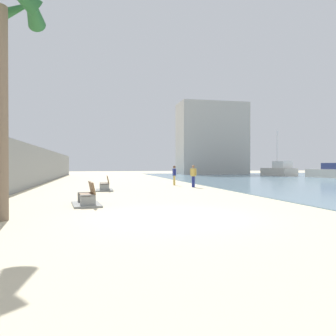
{
  "coord_description": "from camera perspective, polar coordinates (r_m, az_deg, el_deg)",
  "views": [
    {
      "loc": [
        -2.45,
        -10.34,
        1.68
      ],
      "look_at": [
        3.17,
        15.49,
        1.43
      ],
      "focal_mm": 35.39,
      "sensor_mm": 36.0,
      "label": 1
    }
  ],
  "objects": [
    {
      "name": "person_walking",
      "position": [
        27.17,
        1.09,
        -1.03
      ],
      "size": [
        0.24,
        0.52,
        1.62
      ],
      "color": "gold",
      "rests_on": "ground"
    },
    {
      "name": "boat_far_right",
      "position": [
        47.23,
        25.77,
        -0.63
      ],
      "size": [
        2.05,
        6.34,
        1.89
      ],
      "color": "beige",
      "rests_on": "water_bay"
    },
    {
      "name": "boat_mid_bay",
      "position": [
        52.88,
        18.59,
        -0.37
      ],
      "size": [
        2.56,
        6.61,
        7.03
      ],
      "color": "beige",
      "rests_on": "water_bay"
    },
    {
      "name": "bench_near",
      "position": [
        14.19,
        -13.79,
        -5.32
      ],
      "size": [
        1.33,
        2.21,
        0.98
      ],
      "color": "gray",
      "rests_on": "ground"
    },
    {
      "name": "bench_far",
      "position": [
        22.04,
        -10.84,
        -3.23
      ],
      "size": [
        1.13,
        2.12,
        0.98
      ],
      "color": "gray",
      "rests_on": "ground"
    },
    {
      "name": "ground_plane",
      "position": [
        28.49,
        -7.33,
        -2.84
      ],
      "size": [
        120.0,
        120.0,
        0.0
      ],
      "primitive_type": "plane",
      "color": "beige"
    },
    {
      "name": "seawall",
      "position": [
        28.78,
        -22.38,
        0.33
      ],
      "size": [
        0.8,
        64.0,
        3.19
      ],
      "primitive_type": "cube",
      "color": "gray",
      "rests_on": "ground"
    },
    {
      "name": "harbor_building",
      "position": [
        60.08,
        7.57,
        4.99
      ],
      "size": [
        12.0,
        6.0,
        12.69
      ],
      "primitive_type": "cube",
      "color": "#ADAAA3",
      "rests_on": "ground"
    },
    {
      "name": "person_standing",
      "position": [
        24.81,
        4.38,
        -1.1
      ],
      "size": [
        0.4,
        0.4,
        1.67
      ],
      "color": "navy",
      "rests_on": "ground"
    }
  ]
}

